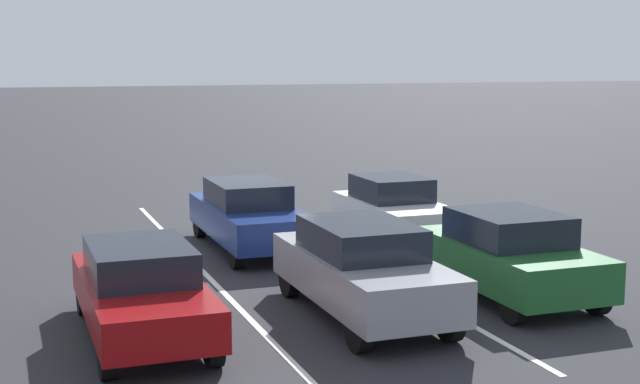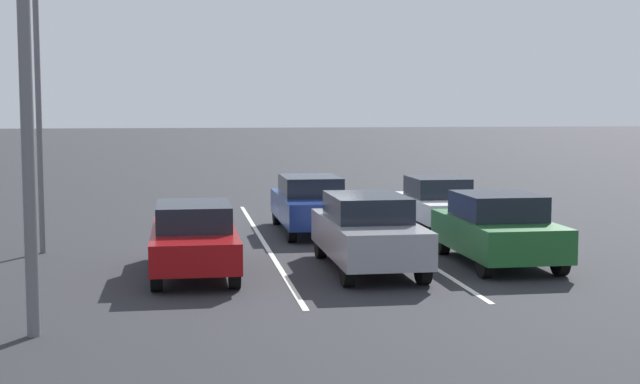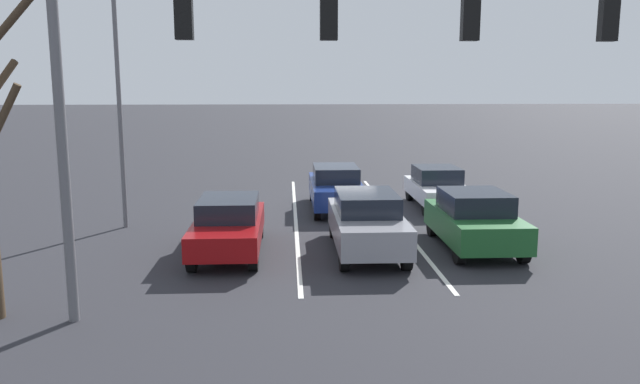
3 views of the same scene
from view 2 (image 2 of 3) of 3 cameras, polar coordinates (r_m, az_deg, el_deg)
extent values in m
plane|color=#28282D|center=(25.78, -0.34, -2.40)|extent=(240.00, 240.00, 0.00)
cube|color=silver|center=(24.07, 4.40, -2.98)|extent=(0.12, 16.18, 0.01)
cube|color=silver|center=(23.53, -3.66, -3.17)|extent=(0.12, 16.18, 0.01)
cube|color=maroon|center=(19.09, -8.07, -3.27)|extent=(1.76, 4.58, 0.62)
cube|color=black|center=(19.13, -8.09, -1.51)|extent=(1.55, 2.21, 0.53)
cube|color=red|center=(21.32, -6.52, -1.91)|extent=(0.24, 0.06, 0.12)
cube|color=red|center=(21.30, -9.82, -1.96)|extent=(0.24, 0.06, 0.12)
cylinder|color=black|center=(17.51, -5.50, -5.06)|extent=(0.22, 0.70, 0.70)
cylinder|color=black|center=(17.48, -10.42, -5.14)|extent=(0.22, 0.70, 0.70)
cylinder|color=black|center=(20.83, -6.07, -3.36)|extent=(0.22, 0.70, 0.70)
cylinder|color=black|center=(20.82, -10.19, -3.43)|extent=(0.22, 0.70, 0.70)
cube|color=#1E5928|center=(20.45, 11.30, -2.69)|extent=(1.91, 4.13, 0.73)
cube|color=black|center=(20.41, 11.29, -0.88)|extent=(1.68, 2.05, 0.56)
cube|color=red|center=(22.54, 11.13, -1.47)|extent=(0.24, 0.06, 0.12)
cube|color=red|center=(22.12, 7.87, -1.55)|extent=(0.24, 0.06, 0.12)
cylinder|color=black|center=(19.44, 15.12, -4.29)|extent=(0.22, 0.62, 0.62)
cylinder|color=black|center=(18.83, 10.50, -4.50)|extent=(0.22, 0.62, 0.62)
cylinder|color=black|center=(22.18, 11.95, -3.01)|extent=(0.22, 0.62, 0.62)
cylinder|color=black|center=(21.65, 7.85, -3.15)|extent=(0.22, 0.62, 0.62)
cube|color=gray|center=(19.37, 3.08, -2.89)|extent=(1.80, 4.60, 0.75)
cube|color=black|center=(19.39, 3.02, -0.97)|extent=(1.58, 2.29, 0.54)
cube|color=red|center=(21.66, 3.47, -1.49)|extent=(0.24, 0.06, 0.12)
cube|color=red|center=(21.43, 0.17, -1.56)|extent=(0.24, 0.06, 0.12)
cylinder|color=black|center=(17.98, 6.61, -4.77)|extent=(0.22, 0.71, 0.71)
cylinder|color=black|center=(17.64, 1.77, -4.94)|extent=(0.22, 0.71, 0.71)
cylinder|color=black|center=(21.22, 4.16, -3.17)|extent=(0.22, 0.71, 0.71)
cylinder|color=black|center=(20.93, 0.04, -3.28)|extent=(0.22, 0.71, 0.71)
cube|color=navy|center=(25.12, -0.60, -1.02)|extent=(1.79, 4.74, 0.70)
cube|color=black|center=(25.16, -0.63, 0.41)|extent=(1.58, 2.25, 0.54)
cube|color=red|center=(27.48, -0.01, -0.09)|extent=(0.24, 0.06, 0.12)
cube|color=red|center=(27.31, -2.61, -0.13)|extent=(0.24, 0.06, 0.12)
cylinder|color=black|center=(23.55, 1.88, -2.33)|extent=(0.22, 0.68, 0.68)
cylinder|color=black|center=(23.31, -1.83, -2.41)|extent=(0.22, 0.68, 0.68)
cylinder|color=black|center=(27.02, 0.46, -1.31)|extent=(0.22, 0.68, 0.68)
cylinder|color=black|center=(26.81, -2.77, -1.37)|extent=(0.22, 0.68, 0.68)
cube|color=silver|center=(26.13, 7.65, -0.98)|extent=(1.77, 4.12, 0.57)
cube|color=black|center=(26.30, 7.52, 0.32)|extent=(1.56, 1.93, 0.58)
cube|color=red|center=(28.22, 7.69, -0.21)|extent=(0.24, 0.06, 0.12)
cube|color=red|center=(27.89, 5.25, -0.25)|extent=(0.24, 0.06, 0.12)
cylinder|color=black|center=(25.00, 10.28, -1.97)|extent=(0.22, 0.67, 0.67)
cylinder|color=black|center=(24.55, 6.94, -2.06)|extent=(0.22, 0.67, 0.67)
cylinder|color=black|center=(27.79, 8.27, -1.19)|extent=(0.22, 0.67, 0.67)
cylinder|color=black|center=(27.38, 5.25, -1.26)|extent=(0.22, 0.67, 0.67)
cylinder|color=slate|center=(14.25, -18.24, 4.31)|extent=(0.20, 0.20, 6.65)
cylinder|color=slate|center=(22.41, -17.60, 6.40)|extent=(0.14, 0.14, 8.00)
camera|label=1|loc=(5.41, -28.68, 14.00)|focal=50.00mm
camera|label=3|loc=(3.15, 30.47, 22.50)|focal=35.00mm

